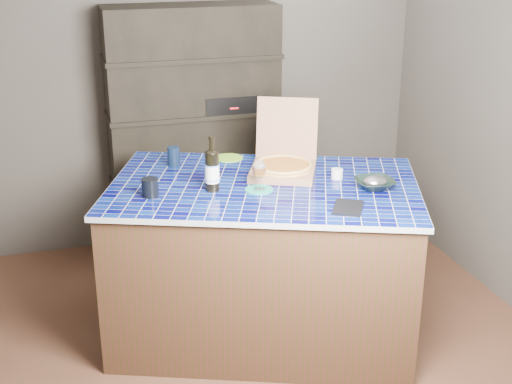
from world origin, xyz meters
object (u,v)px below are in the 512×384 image
object	(u,v)px
dvd_case	(348,208)
mead_bottle	(212,169)
wine_glass	(259,170)
bowl	(375,184)
pizza_box	(283,164)
kitchen_island	(264,260)

from	to	relation	value
dvd_case	mead_bottle	bearing A→B (deg)	171.98
wine_glass	bowl	bearing A→B (deg)	-13.71
pizza_box	bowl	size ratio (longest dim) A/B	2.60
mead_bottle	dvd_case	world-z (taller)	mead_bottle
mead_bottle	bowl	distance (m)	0.90
wine_glass	mead_bottle	bearing A→B (deg)	163.65
pizza_box	bowl	distance (m)	0.56
kitchen_island	wine_glass	bearing A→B (deg)	-101.92
mead_bottle	bowl	size ratio (longest dim) A/B	1.43
mead_bottle	bowl	xyz separation A→B (m)	(0.87, -0.22, -0.09)
wine_glass	kitchen_island	bearing A→B (deg)	56.97
pizza_box	kitchen_island	bearing A→B (deg)	-113.18
wine_glass	dvd_case	distance (m)	0.54
wine_glass	pizza_box	bearing A→B (deg)	46.95
kitchen_island	mead_bottle	world-z (taller)	mead_bottle
dvd_case	wine_glass	bearing A→B (deg)	162.04
mead_bottle	wine_glass	distance (m)	0.26
mead_bottle	dvd_case	size ratio (longest dim) A/B	1.52
pizza_box	wine_glass	world-z (taller)	pizza_box
kitchen_island	mead_bottle	size ratio (longest dim) A/B	6.51
pizza_box	dvd_case	xyz separation A→B (m)	(0.15, -0.62, -0.05)
mead_bottle	bowl	bearing A→B (deg)	-14.46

